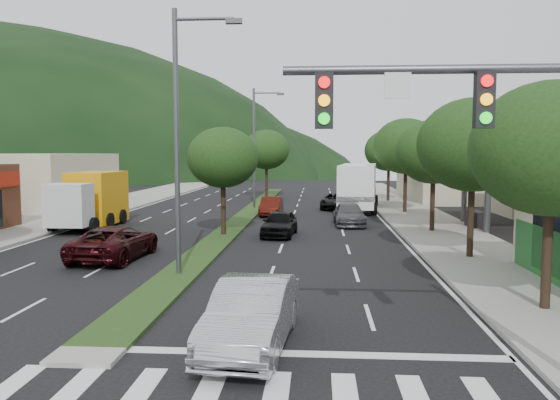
# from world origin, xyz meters

# --- Properties ---
(ground) EXTENTS (160.00, 160.00, 0.00)m
(ground) POSITION_xyz_m (0.00, 0.00, 0.00)
(ground) COLOR black
(ground) RESTS_ON ground
(sidewalk_right) EXTENTS (5.00, 90.00, 0.15)m
(sidewalk_right) POSITION_xyz_m (12.50, 25.00, 0.07)
(sidewalk_right) COLOR gray
(sidewalk_right) RESTS_ON ground
(sidewalk_left) EXTENTS (6.00, 90.00, 0.15)m
(sidewalk_left) POSITION_xyz_m (-13.00, 25.00, 0.07)
(sidewalk_left) COLOR gray
(sidewalk_left) RESTS_ON ground
(median) EXTENTS (1.60, 56.00, 0.12)m
(median) POSITION_xyz_m (0.00, 28.00, 0.06)
(median) COLOR #1A3613
(median) RESTS_ON ground
(crosswalk) EXTENTS (19.00, 2.20, 0.01)m
(crosswalk) POSITION_xyz_m (0.00, -2.00, 0.01)
(crosswalk) COLOR silver
(crosswalk) RESTS_ON ground
(traffic_signal) EXTENTS (6.12, 0.40, 7.00)m
(traffic_signal) POSITION_xyz_m (9.03, -1.54, 4.65)
(traffic_signal) COLOR #47494C
(traffic_signal) RESTS_ON ground
(gas_canopy) EXTENTS (12.20, 8.20, 5.25)m
(gas_canopy) POSITION_xyz_m (19.00, 22.00, 4.65)
(gas_canopy) COLOR silver
(gas_canopy) RESTS_ON ground
(bldg_left_far) EXTENTS (9.00, 14.00, 4.60)m
(bldg_left_far) POSITION_xyz_m (-19.00, 34.00, 2.30)
(bldg_left_far) COLOR #C2B99A
(bldg_left_far) RESTS_ON ground
(bldg_right_far) EXTENTS (10.00, 16.00, 5.20)m
(bldg_right_far) POSITION_xyz_m (19.50, 44.00, 2.60)
(bldg_right_far) COLOR #C2B99A
(bldg_right_far) RESTS_ON ground
(tree_r_a) EXTENTS (4.60, 4.60, 6.63)m
(tree_r_a) POSITION_xyz_m (12.00, 4.00, 4.82)
(tree_r_a) COLOR black
(tree_r_a) RESTS_ON sidewalk_right
(tree_r_b) EXTENTS (4.80, 4.80, 6.94)m
(tree_r_b) POSITION_xyz_m (12.00, 12.00, 5.04)
(tree_r_b) COLOR black
(tree_r_b) RESTS_ON sidewalk_right
(tree_r_c) EXTENTS (4.40, 4.40, 6.48)m
(tree_r_c) POSITION_xyz_m (12.00, 20.00, 4.75)
(tree_r_c) COLOR black
(tree_r_c) RESTS_ON sidewalk_right
(tree_r_d) EXTENTS (5.00, 5.00, 7.17)m
(tree_r_d) POSITION_xyz_m (12.00, 30.00, 5.18)
(tree_r_d) COLOR black
(tree_r_d) RESTS_ON sidewalk_right
(tree_r_e) EXTENTS (4.60, 4.60, 6.71)m
(tree_r_e) POSITION_xyz_m (12.00, 40.00, 4.89)
(tree_r_e) COLOR black
(tree_r_e) RESTS_ON sidewalk_right
(tree_med_near) EXTENTS (4.00, 4.00, 6.02)m
(tree_med_near) POSITION_xyz_m (0.00, 18.00, 4.43)
(tree_med_near) COLOR black
(tree_med_near) RESTS_ON median
(tree_med_far) EXTENTS (4.80, 4.80, 6.94)m
(tree_med_far) POSITION_xyz_m (0.00, 44.00, 5.01)
(tree_med_far) COLOR black
(tree_med_far) RESTS_ON median
(streetlight_near) EXTENTS (2.60, 0.25, 10.00)m
(streetlight_near) POSITION_xyz_m (0.21, 8.00, 5.58)
(streetlight_near) COLOR #47494C
(streetlight_near) RESTS_ON ground
(streetlight_mid) EXTENTS (2.60, 0.25, 10.00)m
(streetlight_mid) POSITION_xyz_m (0.21, 33.00, 5.58)
(streetlight_mid) COLOR #47494C
(streetlight_mid) RESTS_ON ground
(sedan_silver) EXTENTS (2.14, 5.06, 1.62)m
(sedan_silver) POSITION_xyz_m (3.72, 0.60, 0.81)
(sedan_silver) COLOR #B6B9BF
(sedan_silver) RESTS_ON ground
(suv_maroon) EXTENTS (2.83, 5.55, 1.50)m
(suv_maroon) POSITION_xyz_m (-3.66, 11.09, 0.75)
(suv_maroon) COLOR black
(suv_maroon) RESTS_ON ground
(car_queue_a) EXTENTS (2.07, 4.42, 1.46)m
(car_queue_a) POSITION_xyz_m (3.16, 18.28, 0.73)
(car_queue_a) COLOR black
(car_queue_a) RESTS_ON ground
(car_queue_b) EXTENTS (2.09, 4.85, 1.39)m
(car_queue_b) POSITION_xyz_m (7.37, 23.28, 0.70)
(car_queue_b) COLOR #4A4A4F
(car_queue_b) RESTS_ON ground
(car_queue_c) EXTENTS (1.55, 4.24, 1.39)m
(car_queue_c) POSITION_xyz_m (1.84, 28.28, 0.69)
(car_queue_c) COLOR #47120B
(car_queue_c) RESTS_ON ground
(car_queue_d) EXTENTS (2.80, 5.02, 1.33)m
(car_queue_d) POSITION_xyz_m (6.80, 33.28, 0.66)
(car_queue_d) COLOR black
(car_queue_d) RESTS_ON ground
(box_truck) EXTENTS (2.87, 7.09, 3.47)m
(box_truck) POSITION_xyz_m (-8.89, 21.06, 1.64)
(box_truck) COLOR silver
(box_truck) RESTS_ON ground
(motorhome) EXTENTS (4.04, 10.00, 3.74)m
(motorhome) POSITION_xyz_m (8.61, 32.54, 1.99)
(motorhome) COLOR white
(motorhome) RESTS_ON ground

